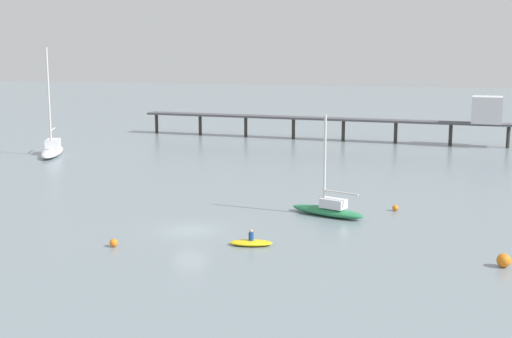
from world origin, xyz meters
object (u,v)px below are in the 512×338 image
at_px(pier, 405,115).
at_px(mooring_buoy_mid, 395,208).
at_px(sailboat_white, 52,149).
at_px(mooring_buoy_near, 114,243).
at_px(sailboat_green, 329,208).
at_px(dinghy_yellow, 251,242).
at_px(mooring_buoy_far, 504,260).

bearing_deg(pier, mooring_buoy_mid, -87.59).
bearing_deg(sailboat_white, pier, 28.29).
height_order(pier, mooring_buoy_near, pier).
relative_size(sailboat_green, sailboat_white, 0.61).
bearing_deg(dinghy_yellow, sailboat_white, 137.44).
bearing_deg(mooring_buoy_far, pier, 99.53).
bearing_deg(mooring_buoy_mid, mooring_buoy_far, -60.68).
height_order(mooring_buoy_far, mooring_buoy_near, mooring_buoy_far).
relative_size(sailboat_white, mooring_buoy_far, 15.40).
xyz_separation_m(dinghy_yellow, mooring_buoy_near, (-9.01, -2.88, 0.08)).
bearing_deg(dinghy_yellow, mooring_buoy_near, -162.27).
bearing_deg(sailboat_green, dinghy_yellow, -110.99).
distance_m(pier, mooring_buoy_mid, 42.66).
xyz_separation_m(mooring_buoy_far, mooring_buoy_mid, (-7.61, 13.56, -0.18)).
height_order(sailboat_white, mooring_buoy_mid, sailboat_white).
bearing_deg(mooring_buoy_mid, mooring_buoy_near, -138.40).
distance_m(sailboat_white, mooring_buoy_far, 61.62).
bearing_deg(sailboat_white, mooring_buoy_near, -53.27).
relative_size(mooring_buoy_far, mooring_buoy_near, 1.56).
distance_m(sailboat_green, dinghy_yellow, 10.55).
bearing_deg(mooring_buoy_far, sailboat_white, 147.52).
distance_m(sailboat_green, sailboat_white, 45.33).
bearing_deg(mooring_buoy_far, dinghy_yellow, 178.16).
xyz_separation_m(pier, mooring_buoy_mid, (1.78, -42.45, -3.87)).
bearing_deg(pier, dinghy_yellow, -97.32).
height_order(mooring_buoy_mid, mooring_buoy_near, mooring_buoy_near).
relative_size(dinghy_yellow, mooring_buoy_mid, 6.11).
relative_size(sailboat_green, dinghy_yellow, 2.59).
distance_m(pier, mooring_buoy_far, 56.91).
relative_size(mooring_buoy_mid, mooring_buoy_near, 0.92).
relative_size(pier, sailboat_white, 4.07).
xyz_separation_m(pier, dinghy_yellow, (-7.12, -55.48, -3.92)).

